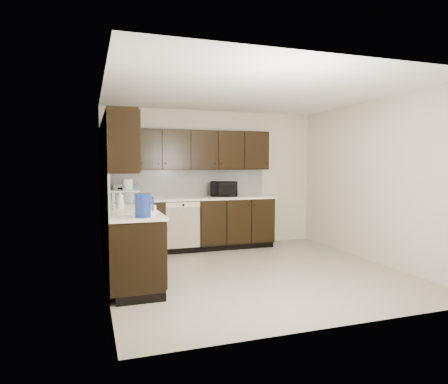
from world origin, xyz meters
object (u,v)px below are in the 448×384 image
object	(u,v)px
microwave	(224,189)
storage_bin	(122,197)
toaster_oven	(127,192)
sink	(132,215)
blue_pitcher	(143,205)

from	to	relation	value
microwave	storage_bin	world-z (taller)	microwave
toaster_oven	storage_bin	world-z (taller)	toaster_oven
sink	microwave	distance (m)	2.51
toaster_oven	storage_bin	bearing A→B (deg)	-89.26
microwave	toaster_oven	size ratio (longest dim) A/B	1.24
microwave	toaster_oven	world-z (taller)	microwave
toaster_oven	blue_pitcher	size ratio (longest dim) A/B	1.49
storage_bin	blue_pitcher	size ratio (longest dim) A/B	1.78
toaster_oven	storage_bin	distance (m)	0.74
sink	toaster_oven	xyz separation A→B (m)	(0.09, 1.75, 0.18)
sink	blue_pitcher	distance (m)	0.71
sink	toaster_oven	world-z (taller)	sink
sink	toaster_oven	bearing A→B (deg)	86.95
blue_pitcher	sink	bearing A→B (deg)	91.66
blue_pitcher	toaster_oven	bearing A→B (deg)	86.50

